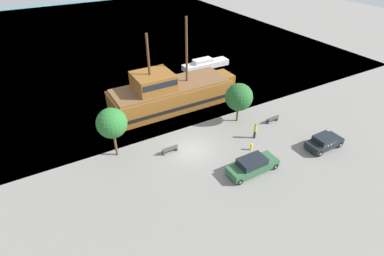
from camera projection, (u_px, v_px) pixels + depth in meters
The scene contains 12 objects.
ground_plane at pixel (192, 150), 30.75m from camera, with size 160.00×160.00×0.00m, color gray.
water_surface at pixel (88, 37), 62.55m from camera, with size 80.00×80.00×0.00m, color teal.
pirate_ship at pixel (170, 93), 37.41m from camera, with size 16.41×5.37×10.81m.
moored_boat_dockside at pixel (205, 64), 48.64m from camera, with size 7.92×1.88×1.54m.
parked_car_curb_front at pixel (252, 165), 27.68m from camera, with size 5.00×1.87×1.53m.
parked_car_curb_mid at pixel (324, 142), 30.73m from camera, with size 3.96×1.84×1.45m.
fire_hydrant at pixel (251, 146), 30.61m from camera, with size 0.42×0.25×0.76m.
bench_promenade_east at pixel (273, 119), 34.99m from camera, with size 1.51×0.45×0.85m.
bench_promenade_west at pixel (170, 149), 30.18m from camera, with size 1.60×0.45×0.85m.
pedestrian_walking_near at pixel (255, 131), 32.07m from camera, with size 0.32×0.32×1.79m.
tree_row_east at pixel (112, 123), 28.06m from camera, with size 2.93×2.93×5.25m.
tree_row_mideast at pixel (239, 97), 33.74m from camera, with size 3.13×3.13×4.71m.
Camera 1 is at (-11.95, -21.14, 19.02)m, focal length 28.00 mm.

